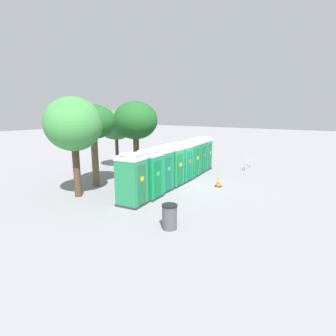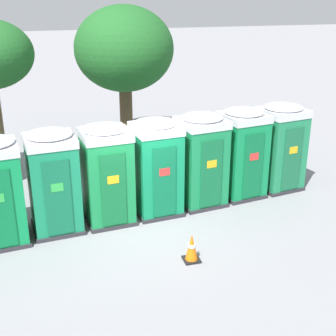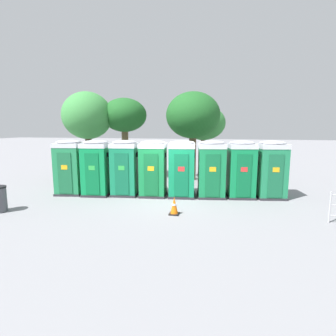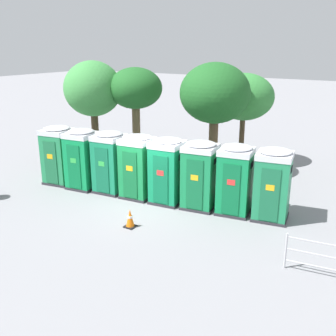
{
  "view_description": "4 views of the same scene",
  "coord_description": "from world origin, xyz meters",
  "px_view_note": "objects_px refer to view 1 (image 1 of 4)",
  "views": [
    {
      "loc": [
        -13.24,
        -8.56,
        4.36
      ],
      "look_at": [
        -1.14,
        0.39,
        1.15
      ],
      "focal_mm": 28.0,
      "sensor_mm": 36.0,
      "label": 1
    },
    {
      "loc": [
        -2.18,
        -10.37,
        5.59
      ],
      "look_at": [
        0.93,
        0.68,
        1.17
      ],
      "focal_mm": 50.0,
      "sensor_mm": 36.0,
      "label": 2
    },
    {
      "loc": [
        2.4,
        -10.92,
        3.11
      ],
      "look_at": [
        -0.05,
        0.54,
        1.29
      ],
      "focal_mm": 28.0,
      "sensor_mm": 36.0,
      "label": 3
    },
    {
      "loc": [
        8.18,
        -11.47,
        5.87
      ],
      "look_at": [
        0.58,
        0.63,
        1.36
      ],
      "focal_mm": 42.0,
      "sensor_mm": 36.0,
      "label": 4
    }
  ],
  "objects_px": {
    "portapotty_1": "(148,173)",
    "portapotty_6": "(196,155)",
    "trash_can": "(170,217)",
    "portapotty_2": "(160,169)",
    "portapotty_5": "(190,158)",
    "street_tree_0": "(136,121)",
    "street_tree_3": "(93,123)",
    "portapotty_0": "(132,179)",
    "portapotty_4": "(182,161)",
    "street_tree_2": "(73,125)",
    "traffic_cone": "(218,181)",
    "portapotty_3": "(172,165)",
    "event_barrier": "(249,162)",
    "portapotty_7": "(203,153)",
    "street_tree_1": "(116,125)"
  },
  "relations": [
    {
      "from": "portapotty_5",
      "to": "traffic_cone",
      "type": "distance_m",
      "value": 3.14
    },
    {
      "from": "portapotty_3",
      "to": "portapotty_4",
      "type": "height_order",
      "value": "same"
    },
    {
      "from": "street_tree_3",
      "to": "traffic_cone",
      "type": "distance_m",
      "value": 8.14
    },
    {
      "from": "portapotty_2",
      "to": "portapotty_6",
      "type": "relative_size",
      "value": 1.0
    },
    {
      "from": "traffic_cone",
      "to": "event_barrier",
      "type": "bearing_deg",
      "value": 3.37
    },
    {
      "from": "event_barrier",
      "to": "portapotty_1",
      "type": "bearing_deg",
      "value": 170.72
    },
    {
      "from": "street_tree_3",
      "to": "traffic_cone",
      "type": "xyz_separation_m",
      "value": [
        4.19,
        -6.07,
        -3.44
      ]
    },
    {
      "from": "portapotty_2",
      "to": "portapotty_3",
      "type": "bearing_deg",
      "value": 5.12
    },
    {
      "from": "street_tree_2",
      "to": "portapotty_6",
      "type": "bearing_deg",
      "value": -14.18
    },
    {
      "from": "portapotty_3",
      "to": "portapotty_4",
      "type": "xyz_separation_m",
      "value": [
        1.3,
        0.15,
        0.0
      ]
    },
    {
      "from": "portapotty_3",
      "to": "street_tree_2",
      "type": "distance_m",
      "value": 5.95
    },
    {
      "from": "portapotty_2",
      "to": "street_tree_3",
      "type": "bearing_deg",
      "value": 110.9
    },
    {
      "from": "portapotty_3",
      "to": "portapotty_7",
      "type": "xyz_separation_m",
      "value": [
        5.19,
        0.78,
        -0.0
      ]
    },
    {
      "from": "portapotty_0",
      "to": "street_tree_3",
      "type": "xyz_separation_m",
      "value": [
        1.16,
        4.13,
        2.47
      ]
    },
    {
      "from": "street_tree_3",
      "to": "portapotty_2",
      "type": "bearing_deg",
      "value": -69.1
    },
    {
      "from": "trash_can",
      "to": "event_barrier",
      "type": "bearing_deg",
      "value": 6.54
    },
    {
      "from": "portapotty_5",
      "to": "street_tree_2",
      "type": "relative_size",
      "value": 0.49
    },
    {
      "from": "street_tree_2",
      "to": "portapotty_7",
      "type": "bearing_deg",
      "value": -11.27
    },
    {
      "from": "street_tree_0",
      "to": "traffic_cone",
      "type": "distance_m",
      "value": 7.38
    },
    {
      "from": "portapotty_6",
      "to": "event_barrier",
      "type": "height_order",
      "value": "portapotty_6"
    },
    {
      "from": "portapotty_0",
      "to": "portapotty_6",
      "type": "xyz_separation_m",
      "value": [
        7.8,
        1.04,
        0.0
      ]
    },
    {
      "from": "portapotty_3",
      "to": "portapotty_4",
      "type": "distance_m",
      "value": 1.31
    },
    {
      "from": "portapotty_0",
      "to": "traffic_cone",
      "type": "relative_size",
      "value": 3.97
    },
    {
      "from": "portapotty_7",
      "to": "street_tree_0",
      "type": "bearing_deg",
      "value": 139.33
    },
    {
      "from": "portapotty_4",
      "to": "trash_can",
      "type": "relative_size",
      "value": 2.63
    },
    {
      "from": "portapotty_0",
      "to": "event_barrier",
      "type": "xyz_separation_m",
      "value": [
        11.46,
        -1.58,
        -0.72
      ]
    },
    {
      "from": "portapotty_2",
      "to": "traffic_cone",
      "type": "xyz_separation_m",
      "value": [
        2.74,
        -2.28,
        -0.97
      ]
    },
    {
      "from": "portapotty_5",
      "to": "street_tree_0",
      "type": "xyz_separation_m",
      "value": [
        -1.3,
        3.77,
        2.48
      ]
    },
    {
      "from": "trash_can",
      "to": "portapotty_2",
      "type": "bearing_deg",
      "value": 42.36
    },
    {
      "from": "event_barrier",
      "to": "street_tree_1",
      "type": "bearing_deg",
      "value": 124.11
    },
    {
      "from": "portapotty_5",
      "to": "street_tree_1",
      "type": "xyz_separation_m",
      "value": [
        -0.9,
        6.25,
        2.1
      ]
    },
    {
      "from": "street_tree_0",
      "to": "street_tree_1",
      "type": "distance_m",
      "value": 2.54
    },
    {
      "from": "portapotty_0",
      "to": "portapotty_1",
      "type": "relative_size",
      "value": 1.0
    },
    {
      "from": "portapotty_5",
      "to": "event_barrier",
      "type": "relative_size",
      "value": 1.24
    },
    {
      "from": "portapotty_5",
      "to": "street_tree_2",
      "type": "distance_m",
      "value": 8.04
    },
    {
      "from": "portapotty_7",
      "to": "street_tree_0",
      "type": "height_order",
      "value": "street_tree_0"
    },
    {
      "from": "portapotty_7",
      "to": "street_tree_2",
      "type": "distance_m",
      "value": 10.35
    },
    {
      "from": "portapotty_7",
      "to": "portapotty_5",
      "type": "bearing_deg",
      "value": -170.69
    },
    {
      "from": "portapotty_6",
      "to": "portapotty_5",
      "type": "bearing_deg",
      "value": -170.04
    },
    {
      "from": "street_tree_3",
      "to": "portapotty_0",
      "type": "bearing_deg",
      "value": -105.63
    },
    {
      "from": "portapotty_6",
      "to": "portapotty_7",
      "type": "relative_size",
      "value": 1.0
    },
    {
      "from": "portapotty_1",
      "to": "portapotty_6",
      "type": "bearing_deg",
      "value": 8.43
    },
    {
      "from": "street_tree_0",
      "to": "traffic_cone",
      "type": "relative_size",
      "value": 8.04
    },
    {
      "from": "portapotty_1",
      "to": "portapotty_2",
      "type": "bearing_deg",
      "value": 11.59
    },
    {
      "from": "portapotty_3",
      "to": "traffic_cone",
      "type": "xyz_separation_m",
      "value": [
        1.44,
        -2.4,
        -0.97
      ]
    },
    {
      "from": "traffic_cone",
      "to": "street_tree_2",
      "type": "bearing_deg",
      "value": 139.89
    },
    {
      "from": "portapotty_4",
      "to": "street_tree_2",
      "type": "relative_size",
      "value": 0.49
    },
    {
      "from": "event_barrier",
      "to": "traffic_cone",
      "type": "bearing_deg",
      "value": -176.63
    },
    {
      "from": "portapotty_7",
      "to": "street_tree_2",
      "type": "bearing_deg",
      "value": 168.73
    },
    {
      "from": "portapotty_7",
      "to": "trash_can",
      "type": "height_order",
      "value": "portapotty_7"
    }
  ]
}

